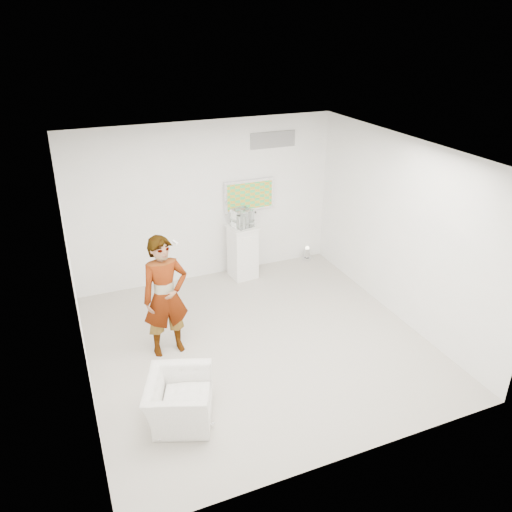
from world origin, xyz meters
The scene contains 10 objects.
room centered at (0.00, 0.00, 1.50)m, with size 5.01×5.01×3.00m.
tv centered at (0.85, 2.45, 1.55)m, with size 1.00×0.08×0.60m, color silver.
logo_decal centered at (1.35, 2.49, 2.55)m, with size 0.90×0.02×0.30m, color gray.
person centered at (-1.31, 0.32, 0.94)m, with size 0.68×0.45×1.87m, color white.
armchair centered at (-1.52, -1.14, 0.29)m, with size 0.89×0.78×0.58m, color white.
pedestal centered at (0.60, 2.17, 0.53)m, with size 0.51×0.51×1.05m, color white.
floor_uplight centered at (2.10, 2.34, 0.15)m, with size 0.19×0.19×0.29m, color white.
vitrine centered at (0.60, 2.17, 1.22)m, with size 0.33×0.33×0.33m, color white.
console centered at (0.60, 2.17, 1.16)m, with size 0.05×0.15×0.20m, color white.
wii_remote centered at (-1.07, 0.49, 1.69)m, with size 0.03×0.13×0.03m, color white.
Camera 1 is at (-2.48, -5.98, 4.56)m, focal length 35.00 mm.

